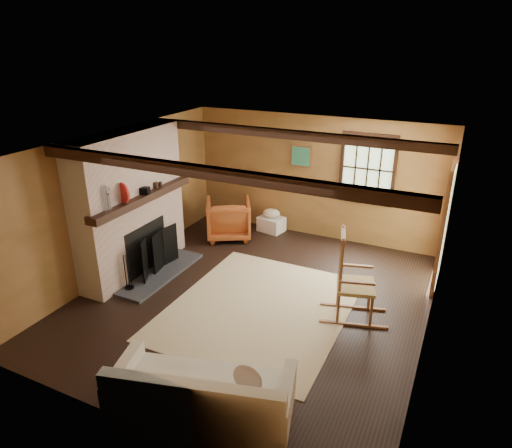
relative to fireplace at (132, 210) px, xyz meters
The scene contains 10 objects.
ground 2.48m from the fireplace, ahead, with size 5.50×5.50×0.00m, color black.
room_envelope 2.52m from the fireplace, ahead, with size 5.02×5.52×2.44m.
fireplace is the anchor object (origin of this frame).
rug 2.67m from the fireplace, ahead, with size 2.50×3.00×0.01m, color #D1BE8B.
rocking_chair 3.73m from the fireplace, ahead, with size 1.05×0.74×1.32m.
sofa 3.78m from the fireplace, 40.54° to the right, with size 2.02×1.28×0.76m.
firewood_pile 2.80m from the fireplace, 82.98° to the left, with size 0.62×0.11×0.22m.
laundry_basket 3.06m from the fireplace, 61.25° to the left, with size 0.50×0.38×0.30m, color white.
basket_pillow 3.00m from the fireplace, 61.25° to the left, with size 0.36×0.28×0.18m, color beige.
armchair 2.16m from the fireplace, 68.44° to the left, with size 0.84×0.86×0.78m, color #BF6026.
Camera 1 is at (2.66, -5.45, 3.76)m, focal length 32.00 mm.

